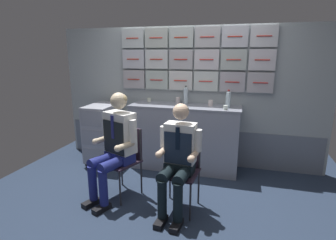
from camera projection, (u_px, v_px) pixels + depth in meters
ground at (161, 204)px, 3.20m from camera, size 4.80×4.80×0.04m
galley_bulkhead at (188, 93)px, 4.19m from camera, size 4.20×0.14×2.15m
galley_counter at (184, 137)px, 4.08m from camera, size 1.65×0.53×0.99m
service_trolley at (103, 132)px, 4.29m from camera, size 0.40×0.65×0.96m
folding_chair_left at (126, 153)px, 3.33m from camera, size 0.52×0.52×0.85m
crew_member_left at (115, 142)px, 3.16m from camera, size 0.57×0.70×1.30m
folding_chair_right at (182, 163)px, 3.04m from camera, size 0.43×0.43×0.85m
crew_member_right at (178, 156)px, 2.85m from camera, size 0.47×0.60×1.23m
water_bottle_blue_cap at (228, 99)px, 3.77m from camera, size 0.07×0.07×0.26m
water_bottle_tall at (186, 95)px, 4.04m from camera, size 0.06×0.06×0.28m
coffee_cup_white at (225, 107)px, 3.64m from camera, size 0.06×0.06×0.06m
espresso_cup_small at (178, 100)px, 4.16m from camera, size 0.08×0.08×0.09m
paper_cup_blue at (149, 100)px, 4.28m from camera, size 0.06×0.06×0.06m
paper_cup_tan at (211, 103)px, 3.92m from camera, size 0.07×0.07×0.08m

